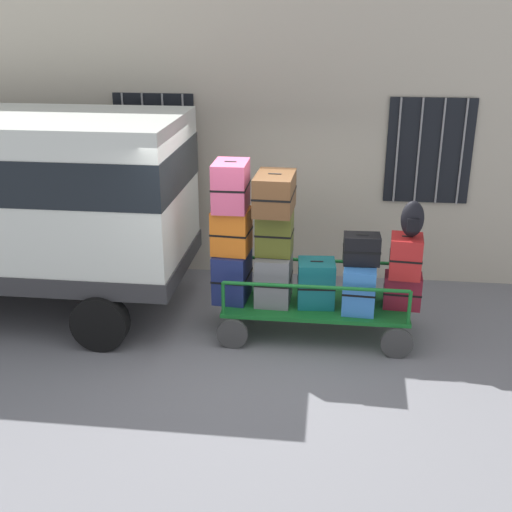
{
  "coord_description": "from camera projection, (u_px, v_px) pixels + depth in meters",
  "views": [
    {
      "loc": [
        0.83,
        -6.97,
        3.92
      ],
      "look_at": [
        -0.05,
        0.42,
        1.03
      ],
      "focal_mm": 45.18,
      "sensor_mm": 36.0,
      "label": 1
    }
  ],
  "objects": [
    {
      "name": "building_wall",
      "position": [
        277.0,
        111.0,
        9.38
      ],
      "size": [
        12.0,
        0.38,
        5.0
      ],
      "color": "#BCB29E",
      "rests_on": "ground"
    },
    {
      "name": "van",
      "position": [
        9.0,
        193.0,
        8.41
      ],
      "size": [
        4.65,
        2.15,
        2.66
      ],
      "color": "silver",
      "rests_on": "ground"
    },
    {
      "name": "cart_railing",
      "position": [
        316.0,
        277.0,
        7.98
      ],
      "size": [
        2.25,
        0.9,
        0.43
      ],
      "color": "#146023",
      "rests_on": "luggage_cart"
    },
    {
      "name": "backpack",
      "position": [
        412.0,
        219.0,
        7.56
      ],
      "size": [
        0.27,
        0.22,
        0.44
      ],
      "color": "black",
      "rests_on": "suitcase_right_middle"
    },
    {
      "name": "luggage_cart",
      "position": [
        315.0,
        309.0,
        8.14
      ],
      "size": [
        2.36,
        1.04,
        0.43
      ],
      "color": "#146023",
      "rests_on": "ground"
    },
    {
      "name": "suitcase_midleft_top",
      "position": [
        275.0,
        193.0,
        7.66
      ],
      "size": [
        0.48,
        0.73,
        0.47
      ],
      "color": "brown",
      "rests_on": "suitcase_midleft_middle"
    },
    {
      "name": "suitcase_midleft_bottom",
      "position": [
        274.0,
        278.0,
        8.07
      ],
      "size": [
        0.45,
        0.59,
        0.63
      ],
      "color": "slate",
      "rests_on": "luggage_cart"
    },
    {
      "name": "ground_plane",
      "position": [
        256.0,
        346.0,
        7.96
      ],
      "size": [
        40.0,
        40.0,
        0.0
      ],
      "primitive_type": "plane",
      "color": "slate"
    },
    {
      "name": "suitcase_center_bottom",
      "position": [
        316.0,
        283.0,
        7.98
      ],
      "size": [
        0.49,
        0.45,
        0.58
      ],
      "color": "#0F5960",
      "rests_on": "luggage_cart"
    },
    {
      "name": "suitcase_right_bottom",
      "position": [
        402.0,
        291.0,
        7.95
      ],
      "size": [
        0.48,
        0.35,
        0.43
      ],
      "color": "maroon",
      "rests_on": "luggage_cart"
    },
    {
      "name": "suitcase_left_top",
      "position": [
        231.0,
        186.0,
        7.72
      ],
      "size": [
        0.41,
        0.56,
        0.59
      ],
      "color": "#CC4C72",
      "rests_on": "suitcase_left_middle"
    },
    {
      "name": "suitcase_midright_middle",
      "position": [
        362.0,
        249.0,
        7.76
      ],
      "size": [
        0.45,
        0.31,
        0.37
      ],
      "color": "black",
      "rests_on": "suitcase_midright_bottom"
    },
    {
      "name": "suitcase_midright_bottom",
      "position": [
        359.0,
        285.0,
        7.92
      ],
      "size": [
        0.44,
        0.7,
        0.58
      ],
      "color": "#3372C6",
      "rests_on": "luggage_cart"
    },
    {
      "name": "suitcase_left_bottom",
      "position": [
        232.0,
        275.0,
        8.15
      ],
      "size": [
        0.46,
        0.61,
        0.63
      ],
      "color": "navy",
      "rests_on": "luggage_cart"
    },
    {
      "name": "suitcase_left_middle",
      "position": [
        232.0,
        231.0,
        7.93
      ],
      "size": [
        0.49,
        0.48,
        0.56
      ],
      "color": "orange",
      "rests_on": "suitcase_left_bottom"
    },
    {
      "name": "suitcase_right_middle",
      "position": [
        406.0,
        256.0,
        7.75
      ],
      "size": [
        0.42,
        0.45,
        0.51
      ],
      "color": "#B21E1E",
      "rests_on": "suitcase_right_bottom"
    },
    {
      "name": "suitcase_midleft_middle",
      "position": [
        274.0,
        233.0,
        7.88
      ],
      "size": [
        0.46,
        0.38,
        0.56
      ],
      "color": "#4C5119",
      "rests_on": "suitcase_midleft_bottom"
    }
  ]
}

